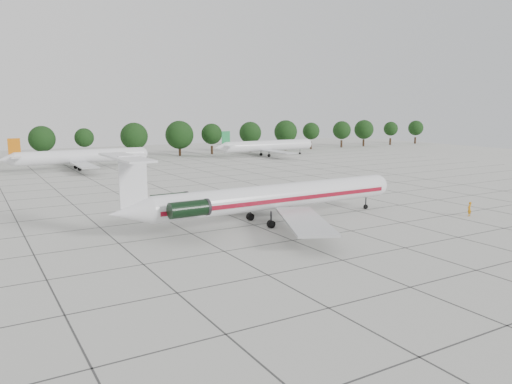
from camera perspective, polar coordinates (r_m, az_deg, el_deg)
ground at (r=59.05m, az=-0.23°, el=-3.80°), size 260.00×260.00×0.00m
apron_joints at (r=72.11m, az=-6.25°, el=-1.38°), size 170.00×170.00×0.02m
main_airliner at (r=59.23m, az=0.96°, el=-0.63°), size 38.27×30.07×8.97m
ground_crew at (r=69.25m, az=23.20°, el=-1.80°), size 0.76×0.58×1.85m
bg_airliner_c at (r=117.90m, az=-19.39°, el=3.83°), size 28.24×27.20×7.40m
bg_airliner_d at (r=142.66m, az=1.31°, el=5.28°), size 28.24×27.20×7.40m
tree_line at (r=135.93m, az=-23.26°, el=5.59°), size 249.86×8.44×10.22m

